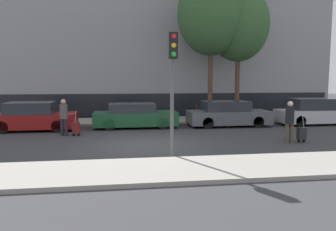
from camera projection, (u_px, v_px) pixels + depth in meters
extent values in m
plane|color=#38383A|center=(143.00, 145.00, 12.73)|extent=(80.00, 80.00, 0.00)
cube|color=gray|center=(152.00, 170.00, 9.04)|extent=(28.00, 2.50, 0.12)
cube|color=gray|center=(135.00, 121.00, 19.61)|extent=(28.00, 3.00, 0.12)
cube|color=gray|center=(132.00, 31.00, 22.64)|extent=(28.00, 3.09, 11.70)
cube|color=black|center=(133.00, 106.00, 21.67)|extent=(27.44, 0.06, 1.60)
cube|color=maroon|center=(34.00, 121.00, 16.38)|extent=(4.08, 1.82, 0.70)
cube|color=#23282D|center=(30.00, 108.00, 16.28)|extent=(2.24, 1.60, 0.58)
cylinder|color=black|center=(58.00, 126.00, 15.77)|extent=(0.60, 0.18, 0.60)
cylinder|color=black|center=(64.00, 122.00, 17.39)|extent=(0.60, 0.18, 0.60)
cylinder|color=black|center=(2.00, 127.00, 15.41)|extent=(0.60, 0.18, 0.60)
cylinder|color=black|center=(13.00, 123.00, 17.03)|extent=(0.60, 0.18, 0.60)
cube|color=#194728|center=(136.00, 118.00, 17.29)|extent=(4.35, 1.72, 0.70)
cube|color=#23282D|center=(132.00, 108.00, 17.20)|extent=(2.39, 1.52, 0.45)
cylinder|color=black|center=(163.00, 123.00, 16.74)|extent=(0.60, 0.18, 0.60)
cylinder|color=black|center=(159.00, 120.00, 18.26)|extent=(0.60, 0.18, 0.60)
cylinder|color=black|center=(109.00, 125.00, 16.36)|extent=(0.60, 0.18, 0.60)
cylinder|color=black|center=(110.00, 121.00, 17.87)|extent=(0.60, 0.18, 0.60)
cube|color=#4C5156|center=(228.00, 117.00, 17.86)|extent=(4.41, 1.78, 0.70)
cube|color=#23282D|center=(226.00, 106.00, 17.77)|extent=(2.43, 1.57, 0.53)
cylinder|color=black|center=(258.00, 122.00, 17.29)|extent=(0.60, 0.18, 0.60)
cylinder|color=black|center=(247.00, 118.00, 18.87)|extent=(0.60, 0.18, 0.60)
cylinder|color=black|center=(208.00, 123.00, 16.90)|extent=(0.60, 0.18, 0.60)
cylinder|color=black|center=(200.00, 119.00, 18.48)|extent=(0.60, 0.18, 0.60)
cube|color=#B7BABF|center=(315.00, 116.00, 18.53)|extent=(4.22, 1.70, 0.70)
cube|color=#23282D|center=(313.00, 104.00, 18.44)|extent=(2.32, 1.50, 0.63)
cylinder|color=black|center=(327.00, 117.00, 19.49)|extent=(0.60, 0.18, 0.60)
cylinder|color=black|center=(300.00, 121.00, 17.62)|extent=(0.60, 0.18, 0.60)
cylinder|color=black|center=(286.00, 118.00, 19.12)|extent=(0.60, 0.18, 0.60)
cylinder|color=#23232D|center=(66.00, 127.00, 14.85)|extent=(0.15, 0.15, 0.77)
cylinder|color=#23232D|center=(62.00, 127.00, 14.87)|extent=(0.15, 0.15, 0.77)
cylinder|color=#4C4C4C|center=(64.00, 111.00, 14.78)|extent=(0.34, 0.34, 0.67)
sphere|color=tan|center=(63.00, 102.00, 14.73)|extent=(0.22, 0.22, 0.22)
cube|color=maroon|center=(76.00, 128.00, 14.81)|extent=(0.32, 0.24, 0.50)
cylinder|color=black|center=(74.00, 135.00, 14.83)|extent=(0.12, 0.03, 0.12)
cylinder|color=black|center=(79.00, 134.00, 14.86)|extent=(0.12, 0.03, 0.12)
cylinder|color=gray|center=(75.00, 117.00, 14.68)|extent=(0.02, 0.19, 0.53)
cylinder|color=#4C4233|center=(291.00, 133.00, 13.23)|extent=(0.15, 0.15, 0.79)
cylinder|color=#4C4233|center=(287.00, 133.00, 13.19)|extent=(0.15, 0.15, 0.79)
cylinder|color=black|center=(290.00, 115.00, 13.13)|extent=(0.34, 0.34, 0.68)
sphere|color=beige|center=(290.00, 104.00, 13.08)|extent=(0.22, 0.22, 0.22)
cube|color=#262628|center=(302.00, 134.00, 13.30)|extent=(0.32, 0.24, 0.48)
cylinder|color=black|center=(299.00, 141.00, 13.32)|extent=(0.12, 0.03, 0.12)
cylinder|color=black|center=(304.00, 141.00, 13.35)|extent=(0.12, 0.03, 0.12)
cylinder|color=gray|center=(303.00, 121.00, 13.18)|extent=(0.02, 0.19, 0.53)
cylinder|color=#515154|center=(172.00, 97.00, 10.41)|extent=(0.12, 0.12, 3.99)
cube|color=black|center=(173.00, 46.00, 10.05)|extent=(0.28, 0.24, 0.80)
sphere|color=red|center=(174.00, 36.00, 9.87)|extent=(0.15, 0.15, 0.15)
sphere|color=gold|center=(174.00, 45.00, 9.90)|extent=(0.15, 0.15, 0.15)
sphere|color=green|center=(174.00, 54.00, 9.93)|extent=(0.15, 0.15, 0.15)
torus|color=black|center=(208.00, 113.00, 20.09)|extent=(0.72, 0.06, 0.72)
torus|color=black|center=(191.00, 113.00, 19.94)|extent=(0.72, 0.06, 0.72)
cylinder|color=maroon|center=(199.00, 110.00, 19.99)|extent=(1.00, 0.05, 0.05)
cylinder|color=maroon|center=(196.00, 107.00, 19.94)|extent=(0.04, 0.04, 0.40)
cylinder|color=#4C3826|center=(210.00, 83.00, 19.59)|extent=(0.28, 0.28, 4.43)
ellipsoid|color=#33562D|center=(211.00, 14.00, 19.14)|extent=(3.99, 3.99, 4.87)
cylinder|color=#4C3826|center=(237.00, 86.00, 20.10)|extent=(0.28, 0.28, 4.05)
ellipsoid|color=#33562D|center=(239.00, 24.00, 19.68)|extent=(3.65, 3.65, 4.46)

